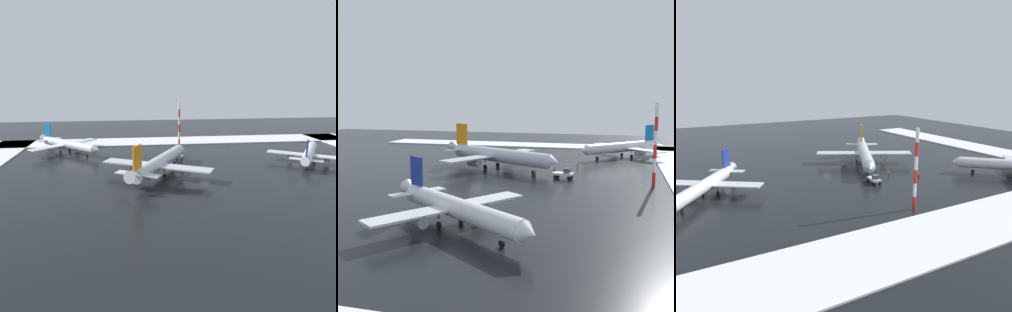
{
  "view_description": "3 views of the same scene",
  "coord_description": "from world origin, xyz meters",
  "views": [
    {
      "loc": [
        21.03,
        85.45,
        26.78
      ],
      "look_at": [
        9.72,
        -6.94,
        4.09
      ],
      "focal_mm": 35.0,
      "sensor_mm": 36.0,
      "label": 1
    },
    {
      "loc": [
        -89.78,
        -31.37,
        18.59
      ],
      "look_at": [
        6.64,
        -5.5,
        4.4
      ],
      "focal_mm": 45.0,
      "sensor_mm": 36.0,
      "label": 2
    },
    {
      "loc": [
        -42.93,
        -88.45,
        26.62
      ],
      "look_at": [
        6.73,
        1.23,
        2.94
      ],
      "focal_mm": 35.0,
      "sensor_mm": 36.0,
      "label": 3
    }
  ],
  "objects": [
    {
      "name": "ground_plane",
      "position": [
        0.0,
        0.0,
        0.0
      ],
      "size": [
        240.0,
        240.0,
        0.0
      ],
      "primitive_type": "plane",
      "color": "black"
    },
    {
      "name": "snow_bank_right",
      "position": [
        67.0,
        0.0,
        0.16
      ],
      "size": [
        14.0,
        116.0,
        0.33
      ],
      "primitive_type": "cube",
      "color": "white",
      "rests_on": "ground_plane"
    },
    {
      "name": "airplane_far_rear",
      "position": [
        12.71,
        -1.65,
        3.68
      ],
      "size": [
        29.42,
        34.5,
        11.13
      ],
      "rotation": [
        0.0,
        0.0,
        4.22
      ],
      "color": "silver",
      "rests_on": "ground_plane"
    },
    {
      "name": "airplane_parked_starboard",
      "position": [
        -36.02,
        -9.79,
        3.01
      ],
      "size": [
        23.03,
        26.78,
        9.12
      ],
      "rotation": [
        0.0,
        0.0,
        4.11
      ],
      "color": "silver",
      "rests_on": "ground_plane"
    },
    {
      "name": "airplane_foreground_jet",
      "position": [
        42.71,
        -32.71,
        3.17
      ],
      "size": [
        25.56,
        24.97,
        9.59
      ],
      "rotation": [
        0.0,
        0.0,
        2.37
      ],
      "color": "silver",
      "rests_on": "ground_plane"
    },
    {
      "name": "pushback_tug",
      "position": [
        4.29,
        -19.85,
        1.28
      ],
      "size": [
        2.95,
        4.9,
        2.5
      ],
      "rotation": [
        0.0,
        0.0,
        4.55
      ],
      "color": "silver",
      "rests_on": "ground_plane"
    },
    {
      "name": "ground_crew_by_nose_gear",
      "position": [
        4.91,
        -12.83,
        0.97
      ],
      "size": [
        0.36,
        0.36,
        1.71
      ],
      "rotation": [
        0.0,
        0.0,
        5.95
      ],
      "color": "black",
      "rests_on": "ground_plane"
    },
    {
      "name": "ground_crew_beside_wing",
      "position": [
        11.41,
        -16.57,
        0.97
      ],
      "size": [
        0.36,
        0.36,
        1.71
      ],
      "rotation": [
        0.0,
        0.0,
        2.62
      ],
      "color": "black",
      "rests_on": "ground_plane"
    },
    {
      "name": "ground_crew_near_tug",
      "position": [
        18.06,
        -21.46,
        0.97
      ],
      "size": [
        0.36,
        0.36,
        1.71
      ],
      "rotation": [
        0.0,
        0.0,
        4.47
      ],
      "color": "black",
      "rests_on": "ground_plane"
    },
    {
      "name": "antenna_mast",
      "position": [
        1.44,
        -38.83,
        8.69
      ],
      "size": [
        0.7,
        0.7,
        17.39
      ],
      "color": "red",
      "rests_on": "ground_plane"
    }
  ]
}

